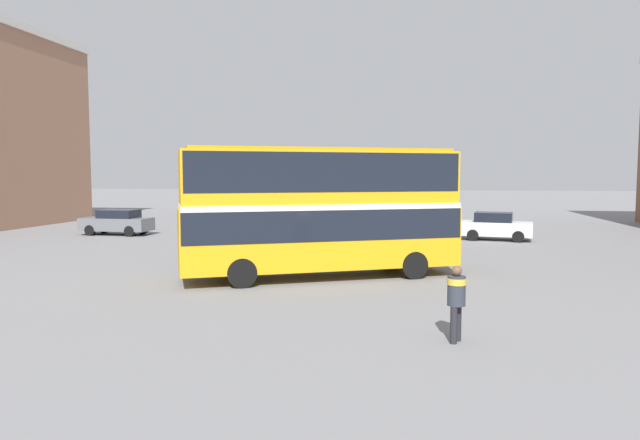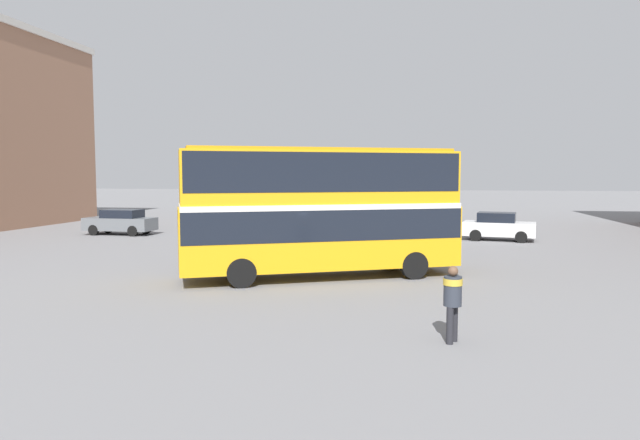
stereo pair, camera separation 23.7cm
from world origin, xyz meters
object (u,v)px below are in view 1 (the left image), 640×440
at_px(double_decker_bus, 320,204).
at_px(pedestrian_foreground, 456,296).
at_px(parked_car_kerb_far, 496,226).
at_px(parked_car_kerb_near, 117,222).

bearing_deg(double_decker_bus, pedestrian_foreground, -84.53).
bearing_deg(parked_car_kerb_far, pedestrian_foreground, -88.83).
xyz_separation_m(double_decker_bus, parked_car_kerb_far, (8.08, 13.47, -1.90)).
height_order(pedestrian_foreground, parked_car_kerb_far, pedestrian_foreground).
xyz_separation_m(double_decker_bus, pedestrian_foreground, (4.35, -7.51, -1.64)).
xyz_separation_m(parked_car_kerb_near, parked_car_kerb_far, (23.09, 0.84, 0.00)).
relative_size(pedestrian_foreground, parked_car_kerb_near, 0.39).
distance_m(pedestrian_foreground, parked_car_kerb_far, 21.31).
distance_m(parked_car_kerb_near, parked_car_kerb_far, 23.11).
distance_m(pedestrian_foreground, parked_car_kerb_near, 27.95).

